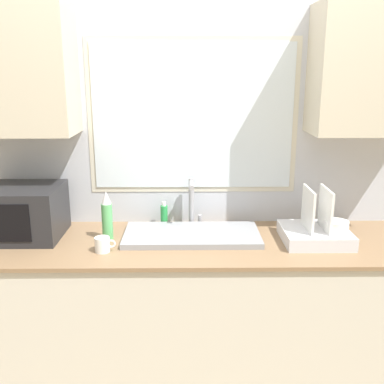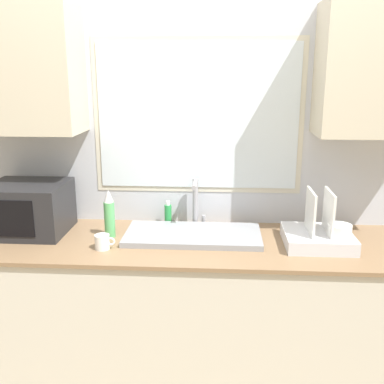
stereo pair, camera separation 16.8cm
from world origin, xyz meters
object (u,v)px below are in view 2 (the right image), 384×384
at_px(faucet, 196,199).
at_px(dish_rack, 320,235).
at_px(spray_bottle, 109,214).
at_px(microwave, 29,208).
at_px(mug_near_sink, 103,242).
at_px(soap_bottle, 168,214).

height_order(faucet, dish_rack, dish_rack).
distance_m(faucet, spray_bottle, 0.50).
xyz_separation_m(microwave, mug_near_sink, (0.47, -0.22, -0.10)).
bearing_deg(faucet, mug_near_sink, -139.73).
distance_m(spray_bottle, mug_near_sink, 0.20).
bearing_deg(mug_near_sink, spray_bottle, 91.44).
bearing_deg(microwave, faucet, 10.01).
height_order(dish_rack, spray_bottle, dish_rack).
height_order(microwave, soap_bottle, microwave).
bearing_deg(faucet, microwave, -169.99).
relative_size(faucet, mug_near_sink, 2.67).
bearing_deg(spray_bottle, dish_rack, -2.72).
relative_size(faucet, spray_bottle, 1.05).
distance_m(faucet, microwave, 0.94).
relative_size(faucet, dish_rack, 0.81).
bearing_deg(mug_near_sink, faucet, 40.27).
height_order(faucet, microwave, same).
height_order(spray_bottle, soap_bottle, spray_bottle).
height_order(dish_rack, soap_bottle, dish_rack).
xyz_separation_m(faucet, microwave, (-0.92, -0.16, -0.02)).
xyz_separation_m(microwave, soap_bottle, (0.76, 0.18, -0.08)).
distance_m(soap_bottle, mug_near_sink, 0.49).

